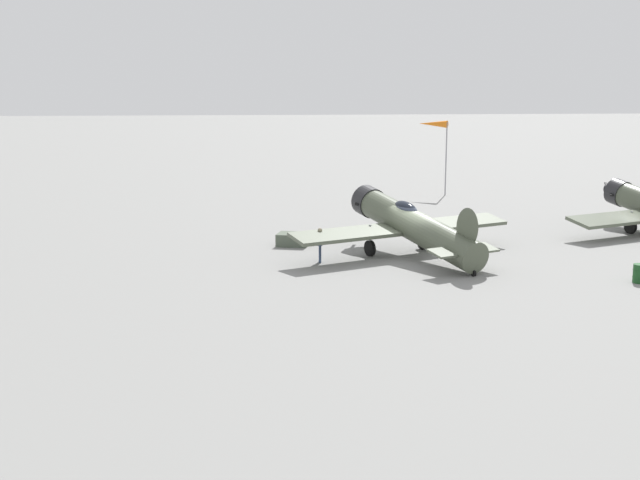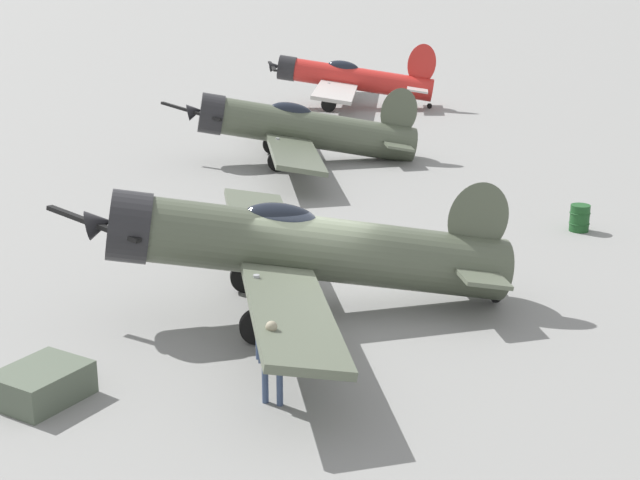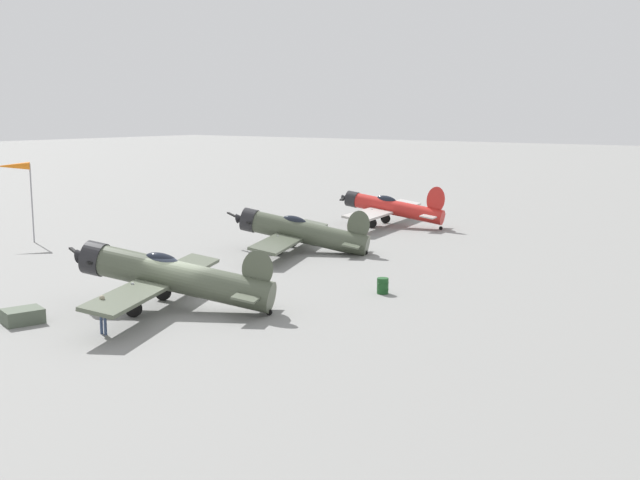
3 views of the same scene
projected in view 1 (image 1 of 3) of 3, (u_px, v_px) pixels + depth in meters
The scene contains 6 objects.
ground_plane at pixel (416, 259), 39.94m from camera, with size 400.00×400.00×0.00m, color gray.
airplane_foreground at pixel (410, 224), 40.06m from camera, with size 10.57×12.00×3.19m.
ground_crew_mechanic at pixel (320, 241), 38.90m from camera, with size 0.66×0.28×1.70m.
equipment_crate at pixel (293, 239), 43.15m from camera, with size 1.73×1.95×0.66m.
fuel_drum at pixel (640, 273), 34.96m from camera, with size 0.63×0.63×0.82m.
windsock_mast at pixel (434, 126), 62.56m from camera, with size 1.89×2.20×5.78m.
Camera 1 is at (38.30, -8.98, 8.42)m, focal length 45.32 mm.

